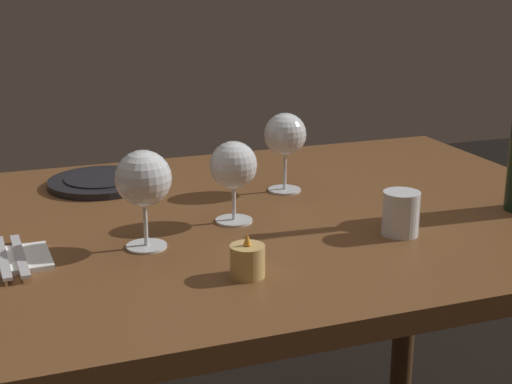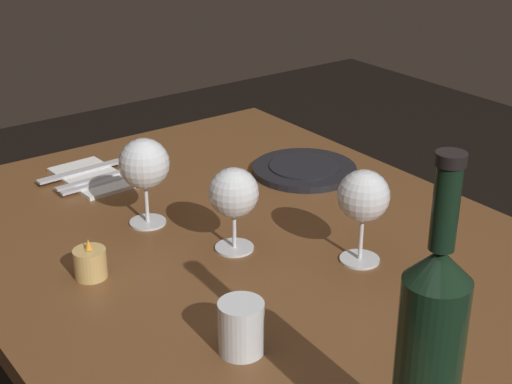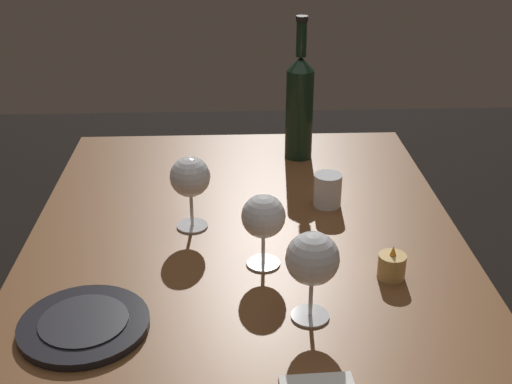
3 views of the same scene
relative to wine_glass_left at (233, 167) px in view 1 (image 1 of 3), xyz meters
The scene contains 9 objects.
dining_table 0.20m from the wine_glass_left, 145.70° to the right, with size 1.30×0.90×0.74m.
wine_glass_left is the anchor object (origin of this frame).
wine_glass_right 0.21m from the wine_glass_left, 137.26° to the right, with size 0.08×0.08×0.16m.
wine_glass_centre 0.19m from the wine_glass_left, 22.41° to the left, with size 0.09×0.09×0.16m.
water_tumbler 0.30m from the wine_glass_left, 147.14° to the left, with size 0.06×0.06×0.08m.
votive_candle 0.25m from the wine_glass_left, 76.41° to the left, with size 0.05×0.05×0.07m.
dinner_plate 0.37m from the wine_glass_left, 58.57° to the right, with size 0.22×0.22×0.02m.
fork_inner 0.41m from the wine_glass_left, ahead, with size 0.02×0.18×0.00m.
fork_outer 0.38m from the wine_glass_left, ahead, with size 0.02×0.18×0.00m.
Camera 1 is at (0.43, 1.21, 1.18)m, focal length 51.98 mm.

